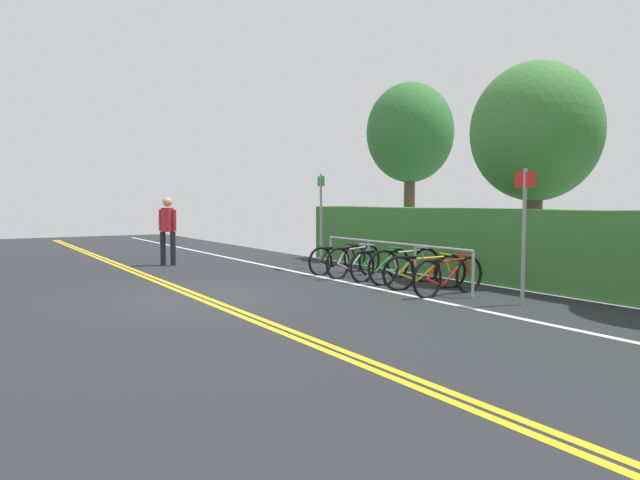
{
  "coord_description": "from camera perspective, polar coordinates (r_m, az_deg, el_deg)",
  "views": [
    {
      "loc": [
        9.47,
        -3.5,
        1.66
      ],
      "look_at": [
        0.77,
        1.94,
        0.97
      ],
      "focal_mm": 32.64,
      "sensor_mm": 36.0,
      "label": 1
    }
  ],
  "objects": [
    {
      "name": "bicycle_1",
      "position": [
        12.74,
        3.35,
        -2.09
      ],
      "size": [
        0.52,
        1.7,
        0.73
      ],
      "color": "black",
      "rests_on": "ground_plane"
    },
    {
      "name": "bike_rack",
      "position": [
        11.92,
        6.94,
        -1.22
      ],
      "size": [
        4.52,
        0.05,
        0.83
      ],
      "color": "#9EA0A5",
      "rests_on": "ground_plane"
    },
    {
      "name": "tree_mid",
      "position": [
        13.2,
        20.38,
        9.82
      ],
      "size": [
        2.7,
        2.7,
        4.56
      ],
      "color": "brown",
      "rests_on": "ground_plane"
    },
    {
      "name": "tree_near_left",
      "position": [
        17.17,
        8.82,
        10.26
      ],
      "size": [
        2.5,
        2.5,
        5.05
      ],
      "color": "brown",
      "rests_on": "ground_plane"
    },
    {
      "name": "bicycle_4",
      "position": [
        11.11,
        10.23,
        -3.11
      ],
      "size": [
        0.63,
        1.65,
        0.7
      ],
      "color": "black",
      "rests_on": "ground_plane"
    },
    {
      "name": "centre_line_yellow_inner",
      "position": [
        10.2,
        -12.06,
        -5.58
      ],
      "size": [
        34.7,
        0.1,
        0.0
      ],
      "primitive_type": "cube",
      "color": "gold",
      "rests_on": "ground_plane"
    },
    {
      "name": "hedge_backdrop",
      "position": [
        12.17,
        18.39,
        -0.63
      ],
      "size": [
        13.47,
        0.91,
        1.5
      ],
      "primitive_type": "cube",
      "color": "#387533",
      "rests_on": "ground_plane"
    },
    {
      "name": "bike_lane_stripe_white",
      "position": [
        11.72,
        3.24,
        -4.28
      ],
      "size": [
        34.7,
        0.12,
        0.0
      ],
      "primitive_type": "cube",
      "color": "white",
      "rests_on": "ground_plane"
    },
    {
      "name": "bicycle_0",
      "position": [
        13.29,
        1.77,
        -1.93
      ],
      "size": [
        0.46,
        1.68,
        0.69
      ],
      "color": "black",
      "rests_on": "ground_plane"
    },
    {
      "name": "ground_plane",
      "position": [
        10.24,
        -11.64,
        -5.7
      ],
      "size": [
        38.55,
        10.65,
        0.05
      ],
      "primitive_type": "cube",
      "color": "#232628"
    },
    {
      "name": "centre_line_yellow_outer",
      "position": [
        10.26,
        -11.22,
        -5.52
      ],
      "size": [
        34.7,
        0.1,
        0.0
      ],
      "primitive_type": "cube",
      "color": "gold",
      "rests_on": "ground_plane"
    },
    {
      "name": "bicycle_5",
      "position": [
        10.51,
        12.49,
        -3.48
      ],
      "size": [
        0.46,
        1.76,
        0.72
      ],
      "color": "black",
      "rests_on": "ground_plane"
    },
    {
      "name": "bicycle_3",
      "position": [
        11.79,
        8.31,
        -2.54
      ],
      "size": [
        0.46,
        1.78,
        0.75
      ],
      "color": "black",
      "rests_on": "ground_plane"
    },
    {
      "name": "sign_post_far",
      "position": [
        9.75,
        19.37,
        1.6
      ],
      "size": [
        0.36,
        0.06,
        2.17
      ],
      "color": "gray",
      "rests_on": "ground_plane"
    },
    {
      "name": "bicycle_2",
      "position": [
        12.28,
        5.95,
        -2.4
      ],
      "size": [
        0.46,
        1.72,
        0.7
      ],
      "color": "black",
      "rests_on": "ground_plane"
    },
    {
      "name": "sign_post_near",
      "position": [
        14.22,
        0.1,
        2.78
      ],
      "size": [
        0.36,
        0.08,
        2.32
      ],
      "color": "gray",
      "rests_on": "ground_plane"
    },
    {
      "name": "pedestrian",
      "position": [
        15.44,
        -14.71,
        1.33
      ],
      "size": [
        0.38,
        0.36,
        1.75
      ],
      "color": "#1E1E2D",
      "rests_on": "ground_plane"
    }
  ]
}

